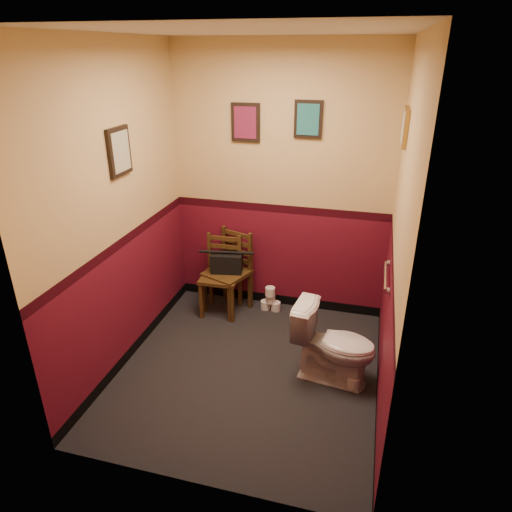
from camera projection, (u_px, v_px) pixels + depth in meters
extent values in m
cube|color=black|center=(249.00, 370.00, 4.04)|extent=(2.20, 2.40, 0.00)
cube|color=silver|center=(246.00, 30.00, 2.91)|extent=(2.20, 2.40, 0.00)
cube|color=#590E1F|center=(280.00, 186.00, 4.53)|extent=(2.20, 0.00, 2.70)
cube|color=#590E1F|center=(186.00, 306.00, 2.42)|extent=(2.20, 0.00, 2.70)
cube|color=#590E1F|center=(119.00, 215.00, 3.73)|extent=(0.00, 2.40, 2.70)
cube|color=#590E1F|center=(397.00, 242.00, 3.22)|extent=(0.00, 2.40, 2.70)
cylinder|color=silver|center=(386.00, 276.00, 3.61)|extent=(0.03, 0.50, 0.03)
cylinder|color=silver|center=(388.00, 291.00, 3.39)|extent=(0.02, 0.06, 0.06)
cylinder|color=silver|center=(388.00, 263.00, 3.83)|extent=(0.02, 0.06, 0.06)
cube|color=black|center=(246.00, 122.00, 4.35)|extent=(0.28, 0.03, 0.36)
cube|color=maroon|center=(245.00, 123.00, 4.33)|extent=(0.22, 0.01, 0.30)
cube|color=black|center=(308.00, 119.00, 4.19)|extent=(0.26, 0.03, 0.34)
cube|color=#226C6E|center=(308.00, 120.00, 4.17)|extent=(0.20, 0.01, 0.28)
cube|color=black|center=(119.00, 152.00, 3.61)|extent=(0.03, 0.30, 0.38)
cube|color=#ABA886|center=(121.00, 152.00, 3.60)|extent=(0.01, 0.24, 0.31)
cube|color=olive|center=(405.00, 127.00, 3.46)|extent=(0.03, 0.34, 0.28)
cube|color=#ABA886|center=(403.00, 127.00, 3.46)|extent=(0.01, 0.28, 0.22)
imported|color=white|center=(334.00, 345.00, 3.80)|extent=(0.74, 0.48, 0.68)
cylinder|color=silver|center=(353.00, 382.00, 3.80)|extent=(0.11, 0.11, 0.11)
cylinder|color=silver|center=(355.00, 364.00, 3.72)|extent=(0.02, 0.02, 0.32)
cube|color=brown|center=(221.00, 277.00, 4.76)|extent=(0.40, 0.40, 0.04)
cube|color=brown|center=(201.00, 300.00, 4.73)|extent=(0.04, 0.04, 0.42)
cube|color=brown|center=(211.00, 286.00, 5.03)|extent=(0.04, 0.04, 0.42)
cube|color=brown|center=(232.00, 304.00, 4.67)|extent=(0.04, 0.04, 0.42)
cube|color=brown|center=(240.00, 289.00, 4.96)|extent=(0.04, 0.04, 0.42)
cube|color=brown|center=(210.00, 251.00, 4.86)|extent=(0.04, 0.03, 0.42)
cube|color=brown|center=(240.00, 254.00, 4.79)|extent=(0.04, 0.03, 0.42)
cube|color=brown|center=(225.00, 262.00, 4.88)|extent=(0.31, 0.03, 0.04)
cube|color=brown|center=(225.00, 255.00, 4.84)|extent=(0.31, 0.03, 0.04)
cube|color=brown|center=(224.00, 247.00, 4.80)|extent=(0.31, 0.03, 0.04)
cube|color=brown|center=(224.00, 238.00, 4.76)|extent=(0.31, 0.03, 0.04)
cube|color=brown|center=(227.00, 273.00, 4.80)|extent=(0.53, 0.53, 0.04)
cube|color=brown|center=(205.00, 293.00, 4.85)|extent=(0.05, 0.05, 0.44)
cube|color=brown|center=(225.00, 281.00, 5.11)|extent=(0.05, 0.05, 0.44)
cube|color=brown|center=(230.00, 303.00, 4.67)|extent=(0.05, 0.05, 0.44)
cube|color=brown|center=(250.00, 290.00, 4.93)|extent=(0.05, 0.05, 0.44)
cube|color=brown|center=(224.00, 245.00, 4.93)|extent=(0.05, 0.05, 0.44)
cube|color=brown|center=(250.00, 253.00, 4.75)|extent=(0.05, 0.05, 0.44)
cube|color=brown|center=(237.00, 259.00, 4.89)|extent=(0.32, 0.14, 0.04)
cube|color=brown|center=(237.00, 251.00, 4.85)|extent=(0.32, 0.14, 0.04)
cube|color=brown|center=(237.00, 243.00, 4.81)|extent=(0.32, 0.14, 0.04)
cube|color=brown|center=(237.00, 234.00, 4.77)|extent=(0.32, 0.14, 0.04)
cube|color=black|center=(227.00, 263.00, 4.75)|extent=(0.35, 0.21, 0.20)
cylinder|color=black|center=(226.00, 252.00, 4.70)|extent=(0.28, 0.08, 0.03)
cylinder|color=silver|center=(265.00, 305.00, 4.97)|extent=(0.10, 0.10, 0.09)
cylinder|color=silver|center=(276.00, 306.00, 4.94)|extent=(0.10, 0.10, 0.09)
cylinder|color=silver|center=(270.00, 298.00, 4.91)|extent=(0.10, 0.10, 0.09)
cylinder|color=silver|center=(270.00, 291.00, 4.85)|extent=(0.10, 0.10, 0.09)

